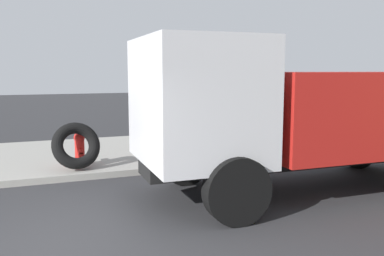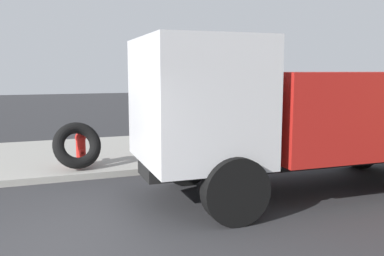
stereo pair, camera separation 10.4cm
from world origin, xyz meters
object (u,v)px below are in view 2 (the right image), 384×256
at_px(stop_sign, 208,104).
at_px(dump_truck_red, 306,112).
at_px(fire_hydrant, 81,148).
at_px(loose_tire, 77,145).

relative_size(stop_sign, dump_truck_red, 0.29).
relative_size(fire_hydrant, loose_tire, 0.73).
xyz_separation_m(stop_sign, dump_truck_red, (0.85, -2.99, 0.04)).
bearing_deg(fire_hydrant, stop_sign, -5.62).
relative_size(loose_tire, stop_sign, 0.54).
distance_m(fire_hydrant, loose_tire, 0.45).
height_order(loose_tire, dump_truck_red, dump_truck_red).
height_order(loose_tire, stop_sign, stop_sign).
xyz_separation_m(fire_hydrant, loose_tire, (-0.12, -0.41, 0.13)).
distance_m(loose_tire, dump_truck_red, 5.16).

